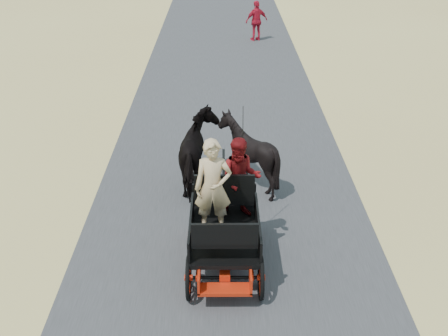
{
  "coord_description": "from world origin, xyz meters",
  "views": [
    {
      "loc": [
        -0.14,
        -9.37,
        6.44
      ],
      "look_at": [
        -0.08,
        0.72,
        1.2
      ],
      "focal_mm": 45.0,
      "sensor_mm": 36.0,
      "label": 1
    }
  ],
  "objects_px": {
    "horse_left": "(200,153)",
    "pedestrian": "(257,21)",
    "carriage": "(224,248)",
    "horse_right": "(248,153)"
  },
  "relations": [
    {
      "from": "carriage",
      "to": "pedestrian",
      "type": "relative_size",
      "value": 1.39
    },
    {
      "from": "horse_left",
      "to": "horse_right",
      "type": "distance_m",
      "value": 1.1
    },
    {
      "from": "carriage",
      "to": "horse_left",
      "type": "bearing_deg",
      "value": 100.39
    },
    {
      "from": "horse_left",
      "to": "pedestrian",
      "type": "distance_m",
      "value": 13.38
    },
    {
      "from": "horse_left",
      "to": "pedestrian",
      "type": "relative_size",
      "value": 1.16
    },
    {
      "from": "carriage",
      "to": "horse_right",
      "type": "bearing_deg",
      "value": 79.61
    },
    {
      "from": "horse_left",
      "to": "horse_right",
      "type": "height_order",
      "value": "horse_right"
    },
    {
      "from": "pedestrian",
      "to": "carriage",
      "type": "bearing_deg",
      "value": 63.86
    },
    {
      "from": "horse_right",
      "to": "pedestrian",
      "type": "height_order",
      "value": "pedestrian"
    },
    {
      "from": "horse_left",
      "to": "carriage",
      "type": "bearing_deg",
      "value": 100.39
    }
  ]
}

